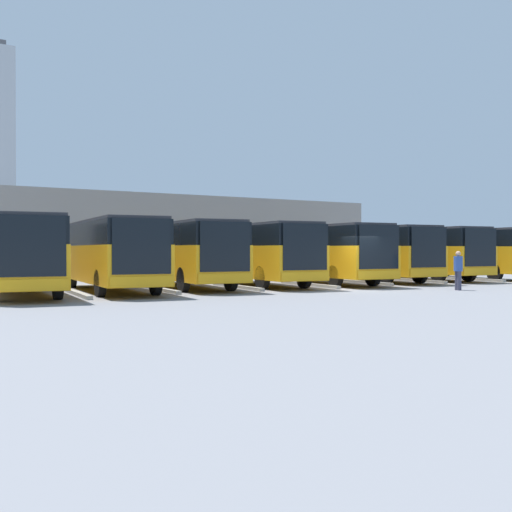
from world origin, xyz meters
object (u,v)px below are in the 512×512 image
at_px(bus_5, 183,252).
at_px(bus_7, 18,252).
at_px(bus_0, 468,251).
at_px(bus_3, 320,251).
at_px(bus_1, 416,251).
at_px(bus_4, 254,252).
at_px(bus_2, 367,251).
at_px(pedestrian, 458,269).
at_px(bus_6, 110,252).

xyz_separation_m(bus_5, bus_7, (7.99, 0.94, 0.00)).
distance_m(bus_0, bus_3, 11.98).
height_order(bus_1, bus_4, same).
relative_size(bus_2, bus_4, 1.00).
bearing_deg(bus_4, bus_0, -175.16).
bearing_deg(bus_0, bus_3, 6.28).
distance_m(bus_4, pedestrian, 10.27).
bearing_deg(bus_6, bus_2, -170.16).
xyz_separation_m(bus_5, pedestrian, (-9.77, 8.63, -0.80)).
height_order(bus_6, pedestrian, bus_6).
bearing_deg(bus_0, bus_6, 7.10).
relative_size(bus_1, pedestrian, 6.20).
relative_size(bus_5, bus_7, 1.00).
relative_size(bus_1, bus_3, 1.00).
bearing_deg(bus_2, bus_6, 9.84).
distance_m(bus_3, bus_4, 4.02).
bearing_deg(bus_1, bus_7, 9.28).
xyz_separation_m(bus_0, bus_7, (27.95, 0.09, 0.00)).
height_order(bus_0, bus_7, same).
relative_size(bus_1, bus_4, 1.00).
relative_size(bus_3, bus_6, 1.00).
bearing_deg(bus_7, bus_0, -172.54).
xyz_separation_m(bus_1, bus_3, (7.99, 0.54, 0.00)).
xyz_separation_m(bus_0, bus_1, (3.99, -0.75, 0.00)).
distance_m(bus_2, pedestrian, 8.88).
bearing_deg(bus_3, bus_5, 2.68).
bearing_deg(bus_4, bus_2, -171.95).
bearing_deg(pedestrian, bus_3, -142.42).
relative_size(bus_2, bus_7, 1.00).
relative_size(bus_6, bus_7, 1.00).
xyz_separation_m(bus_2, bus_6, (15.97, 0.71, 0.00)).
height_order(bus_1, bus_6, same).
distance_m(bus_0, bus_4, 15.99).
xyz_separation_m(bus_0, bus_2, (7.99, -0.79, 0.00)).
distance_m(bus_2, bus_5, 11.98).
relative_size(bus_0, bus_2, 1.00).
relative_size(bus_2, bus_3, 1.00).
bearing_deg(bus_3, bus_4, 0.54).
distance_m(bus_1, bus_5, 15.97).
xyz_separation_m(bus_4, bus_7, (11.98, 0.77, 0.00)).
xyz_separation_m(bus_7, pedestrian, (-17.75, 7.69, -0.80)).
xyz_separation_m(bus_2, bus_4, (7.99, 0.11, 0.00)).
height_order(bus_6, bus_7, same).
distance_m(bus_7, pedestrian, 19.37).
bearing_deg(bus_1, pedestrian, 61.25).
distance_m(bus_3, bus_6, 11.98).
bearing_deg(bus_0, bus_2, 1.64).
height_order(bus_1, bus_5, same).
relative_size(bus_1, bus_7, 1.00).
bearing_deg(bus_1, bus_6, 9.22).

